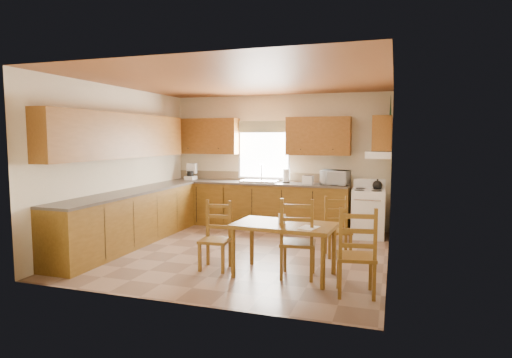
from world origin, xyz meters
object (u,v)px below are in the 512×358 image
(chair_far_right, at_px, (338,227))
(chair_near_left, at_px, (298,238))
(microwave, at_px, (335,177))
(chair_near_right, at_px, (356,251))
(chair_far_left, at_px, (215,236))
(dining_table, at_px, (284,250))
(stove, at_px, (368,214))

(chair_far_right, bearing_deg, chair_near_left, -127.97)
(microwave, bearing_deg, chair_near_right, -67.53)
(chair_far_left, xyz_separation_m, chair_far_right, (1.54, 1.18, -0.02))
(microwave, bearing_deg, chair_far_left, -102.91)
(microwave, height_order, dining_table, microwave)
(dining_table, distance_m, chair_near_left, 0.25)
(chair_near_left, distance_m, chair_far_right, 1.22)
(dining_table, height_order, chair_far_left, chair_far_left)
(microwave, bearing_deg, dining_table, -84.82)
(dining_table, bearing_deg, chair_near_right, -18.54)
(stove, xyz_separation_m, microwave, (-0.64, 0.26, 0.63))
(microwave, relative_size, chair_far_right, 0.52)
(dining_table, height_order, chair_near_left, chair_near_left)
(chair_near_left, distance_m, chair_far_left, 1.17)
(stove, height_order, microwave, microwave)
(chair_near_left, bearing_deg, chair_near_right, 145.10)
(chair_far_right, bearing_deg, chair_far_left, -162.48)
(stove, bearing_deg, chair_near_right, -91.92)
(dining_table, xyz_separation_m, chair_near_left, (0.18, 0.01, 0.17))
(microwave, height_order, chair_far_left, microwave)
(microwave, xyz_separation_m, chair_near_right, (0.68, -3.27, -0.54))
(microwave, bearing_deg, chair_far_right, -70.00)
(stove, relative_size, chair_near_left, 0.82)
(chair_near_right, bearing_deg, stove, -98.63)
(microwave, height_order, chair_near_right, microwave)
(dining_table, distance_m, chair_far_right, 1.30)
(dining_table, bearing_deg, microwave, 88.65)
(stove, xyz_separation_m, chair_near_right, (0.04, -3.01, 0.09))
(chair_near_left, distance_m, chair_near_right, 0.88)
(dining_table, height_order, chair_near_right, chair_near_right)
(chair_near_left, height_order, chair_far_right, chair_near_left)
(chair_near_left, bearing_deg, stove, -112.57)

